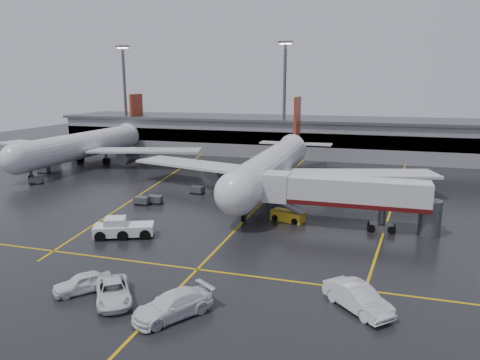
% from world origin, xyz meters
% --- Properties ---
extents(ground, '(220.00, 220.00, 0.00)m').
position_xyz_m(ground, '(0.00, 0.00, 0.00)').
color(ground, black).
rests_on(ground, ground).
extents(apron_line_centre, '(0.25, 90.00, 0.02)m').
position_xyz_m(apron_line_centre, '(0.00, 0.00, 0.01)').
color(apron_line_centre, gold).
rests_on(apron_line_centre, ground).
extents(apron_line_stop, '(60.00, 0.25, 0.02)m').
position_xyz_m(apron_line_stop, '(0.00, -22.00, 0.01)').
color(apron_line_stop, gold).
rests_on(apron_line_stop, ground).
extents(apron_line_left, '(9.99, 69.35, 0.02)m').
position_xyz_m(apron_line_left, '(-20.00, 10.00, 0.01)').
color(apron_line_left, gold).
rests_on(apron_line_left, ground).
extents(apron_line_right, '(7.57, 69.64, 0.02)m').
position_xyz_m(apron_line_right, '(18.00, 10.00, 0.01)').
color(apron_line_right, gold).
rests_on(apron_line_right, ground).
extents(terminal, '(122.00, 19.00, 8.60)m').
position_xyz_m(terminal, '(0.00, 47.93, 4.32)').
color(terminal, gray).
rests_on(terminal, ground).
extents(light_mast_left, '(3.00, 1.20, 25.45)m').
position_xyz_m(light_mast_left, '(-45.00, 42.00, 14.47)').
color(light_mast_left, '#595B60').
rests_on(light_mast_left, ground).
extents(light_mast_mid, '(3.00, 1.20, 25.45)m').
position_xyz_m(light_mast_mid, '(-5.00, 42.00, 14.47)').
color(light_mast_mid, '#595B60').
rests_on(light_mast_mid, ground).
extents(main_airliner, '(48.80, 45.60, 14.10)m').
position_xyz_m(main_airliner, '(0.00, 9.70, 4.21)').
color(main_airliner, silver).
rests_on(main_airliner, ground).
extents(second_airliner, '(48.80, 45.60, 14.10)m').
position_xyz_m(second_airliner, '(-42.00, 21.70, 4.21)').
color(second_airliner, silver).
rests_on(second_airliner, ground).
extents(jet_bridge, '(19.90, 3.40, 6.05)m').
position_xyz_m(jet_bridge, '(11.87, -6.00, 3.93)').
color(jet_bridge, silver).
rests_on(jet_bridge, ground).
extents(pushback_tractor, '(6.83, 4.85, 2.27)m').
position_xyz_m(pushback_tractor, '(-11.17, -16.18, 0.90)').
color(pushback_tractor, white).
rests_on(pushback_tractor, ground).
extents(belt_loader, '(4.37, 2.86, 2.56)m').
position_xyz_m(belt_loader, '(5.08, -5.20, 0.63)').
color(belt_loader, gold).
rests_on(belt_loader, ground).
extents(service_van_a, '(5.23, 5.94, 1.52)m').
position_xyz_m(service_van_a, '(-3.92, -29.41, 0.76)').
color(service_van_a, white).
rests_on(service_van_a, ground).
extents(service_van_b, '(5.49, 6.42, 1.77)m').
position_xyz_m(service_van_b, '(1.47, -30.20, 0.88)').
color(service_van_b, white).
rests_on(service_van_b, ground).
extents(service_van_c, '(5.55, 5.56, 1.92)m').
position_xyz_m(service_van_c, '(14.15, -25.35, 0.96)').
color(service_van_c, white).
rests_on(service_van_c, ground).
extents(service_van_d, '(4.40, 4.65, 1.56)m').
position_xyz_m(service_van_d, '(-7.15, -28.73, 0.78)').
color(service_van_d, white).
rests_on(service_van_d, ground).
extents(baggage_cart_a, '(2.11, 1.48, 1.12)m').
position_xyz_m(baggage_cart_a, '(-14.24, -2.63, 0.63)').
color(baggage_cart_a, '#595B60').
rests_on(baggage_cart_a, ground).
extents(baggage_cart_b, '(2.06, 1.40, 1.12)m').
position_xyz_m(baggage_cart_b, '(-15.70, -3.67, 0.63)').
color(baggage_cart_b, '#595B60').
rests_on(baggage_cart_b, ground).
extents(baggage_cart_c, '(2.15, 1.54, 1.12)m').
position_xyz_m(baggage_cart_c, '(-10.78, 4.47, 0.63)').
color(baggage_cart_c, '#595B60').
rests_on(baggage_cart_c, ground).
extents(baggage_cart_d, '(2.16, 1.56, 1.12)m').
position_xyz_m(baggage_cart_d, '(-44.49, 11.05, 0.63)').
color(baggage_cart_d, '#595B60').
rests_on(baggage_cart_d, ground).
extents(baggage_cart_e, '(2.38, 2.14, 1.12)m').
position_xyz_m(baggage_cart_e, '(-39.29, 3.13, 0.63)').
color(baggage_cart_e, '#595B60').
rests_on(baggage_cart_e, ground).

